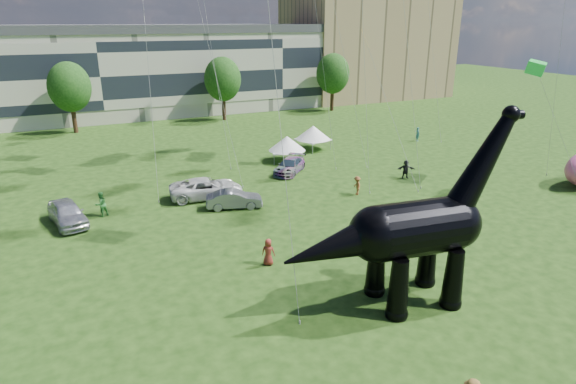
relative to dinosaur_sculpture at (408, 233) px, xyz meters
name	(u,v)px	position (x,y,z in m)	size (l,w,h in m)	color
ground	(418,342)	(-1.43, -3.04, -3.86)	(220.00, 220.00, 0.00)	#16330C
terrace_row	(97,77)	(-9.43, 58.96, 2.14)	(78.00, 11.00, 12.00)	beige
apartment_block	(367,36)	(38.57, 61.96, 7.14)	(28.00, 18.00, 22.00)	tan
tree_mid_left	(69,83)	(-13.43, 49.96, 2.44)	(5.20, 5.20, 9.44)	#382314
tree_mid_right	(222,76)	(6.57, 49.96, 2.44)	(5.20, 5.20, 9.44)	#382314
tree_far_right	(333,70)	(24.57, 49.96, 2.44)	(5.20, 5.20, 9.44)	#382314
dinosaur_sculpture	(408,233)	(0.00, 0.00, 0.00)	(12.55, 3.84, 10.21)	black
car_silver	(67,213)	(-15.28, 18.08, -3.02)	(1.98, 4.91, 1.67)	silver
car_grey	(234,199)	(-3.56, 16.11, -3.15)	(1.49, 4.27, 1.41)	slate
car_white	(206,188)	(-4.88, 19.19, -3.04)	(2.71, 5.87, 1.63)	silver
car_dark	(290,166)	(4.18, 22.48, -3.16)	(1.95, 4.80, 1.39)	#595960
gazebo_near	(287,144)	(5.67, 26.33, -2.02)	(4.84, 4.84, 2.61)	white
gazebo_far	(313,133)	(10.31, 29.44, -1.98)	(4.75, 4.75, 2.67)	white
visitors	(260,221)	(-3.47, 11.00, -2.98)	(49.71, 36.07, 1.89)	#26458E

